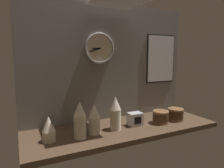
{
  "coord_description": "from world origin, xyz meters",
  "views": [
    {
      "loc": [
        -0.79,
        -1.41,
        0.58
      ],
      "look_at": [
        -0.09,
        0.04,
        0.36
      ],
      "focal_mm": 32.0,
      "sensor_mm": 36.0,
      "label": 1
    }
  ],
  "objects_px": {
    "napkin_dispenser": "(135,119)",
    "wall_clock": "(100,48)",
    "cup_stack_center_left": "(94,119)",
    "bowl_stack_far_right": "(176,114)",
    "bowl_stack_right": "(161,116)",
    "cup_stack_center": "(115,113)",
    "cup_stack_left": "(80,120)",
    "menu_board": "(161,59)",
    "cup_stack_far_left": "(49,129)"
  },
  "relations": [
    {
      "from": "napkin_dispenser",
      "to": "wall_clock",
      "type": "bearing_deg",
      "value": 129.95
    },
    {
      "from": "cup_stack_center_left",
      "to": "bowl_stack_far_right",
      "type": "distance_m",
      "value": 0.79
    },
    {
      "from": "bowl_stack_right",
      "to": "cup_stack_center",
      "type": "bearing_deg",
      "value": 174.75
    },
    {
      "from": "cup_stack_left",
      "to": "menu_board",
      "type": "distance_m",
      "value": 1.11
    },
    {
      "from": "cup_stack_center",
      "to": "napkin_dispenser",
      "type": "bearing_deg",
      "value": 2.83
    },
    {
      "from": "cup_stack_far_left",
      "to": "napkin_dispenser",
      "type": "xyz_separation_m",
      "value": [
        0.71,
        0.02,
        -0.03
      ]
    },
    {
      "from": "bowl_stack_right",
      "to": "menu_board",
      "type": "distance_m",
      "value": 0.64
    },
    {
      "from": "cup_stack_left",
      "to": "wall_clock",
      "type": "bearing_deg",
      "value": 47.69
    },
    {
      "from": "menu_board",
      "to": "wall_clock",
      "type": "bearing_deg",
      "value": -179.26
    },
    {
      "from": "napkin_dispenser",
      "to": "cup_stack_far_left",
      "type": "bearing_deg",
      "value": -178.67
    },
    {
      "from": "cup_stack_left",
      "to": "menu_board",
      "type": "height_order",
      "value": "menu_board"
    },
    {
      "from": "bowl_stack_right",
      "to": "napkin_dispenser",
      "type": "height_order",
      "value": "bowl_stack_right"
    },
    {
      "from": "wall_clock",
      "to": "menu_board",
      "type": "bearing_deg",
      "value": 0.74
    },
    {
      "from": "cup_stack_center",
      "to": "bowl_stack_right",
      "type": "distance_m",
      "value": 0.44
    },
    {
      "from": "wall_clock",
      "to": "napkin_dispenser",
      "type": "bearing_deg",
      "value": -50.05
    },
    {
      "from": "cup_stack_center",
      "to": "menu_board",
      "type": "relative_size",
      "value": 0.55
    },
    {
      "from": "wall_clock",
      "to": "bowl_stack_right",
      "type": "bearing_deg",
      "value": -34.24
    },
    {
      "from": "menu_board",
      "to": "napkin_dispenser",
      "type": "relative_size",
      "value": 4.15
    },
    {
      "from": "menu_board",
      "to": "napkin_dispenser",
      "type": "bearing_deg",
      "value": -150.87
    },
    {
      "from": "cup_stack_far_left",
      "to": "bowl_stack_right",
      "type": "bearing_deg",
      "value": -1.96
    },
    {
      "from": "cup_stack_center",
      "to": "bowl_stack_far_right",
      "type": "bearing_deg",
      "value": -3.5
    },
    {
      "from": "cup_stack_center_left",
      "to": "bowl_stack_far_right",
      "type": "bearing_deg",
      "value": -1.7
    },
    {
      "from": "cup_stack_left",
      "to": "napkin_dispenser",
      "type": "relative_size",
      "value": 2.27
    },
    {
      "from": "wall_clock",
      "to": "napkin_dispenser",
      "type": "height_order",
      "value": "wall_clock"
    },
    {
      "from": "cup_stack_center",
      "to": "cup_stack_left",
      "type": "xyz_separation_m",
      "value": [
        -0.31,
        -0.05,
        0.0
      ]
    },
    {
      "from": "bowl_stack_far_right",
      "to": "cup_stack_left",
      "type": "bearing_deg",
      "value": -179.24
    },
    {
      "from": "cup_stack_center",
      "to": "bowl_stack_right",
      "type": "bearing_deg",
      "value": -5.25
    },
    {
      "from": "bowl_stack_far_right",
      "to": "napkin_dispenser",
      "type": "relative_size",
      "value": 1.2
    },
    {
      "from": "wall_clock",
      "to": "cup_stack_left",
      "type": "bearing_deg",
      "value": -132.31
    },
    {
      "from": "cup_stack_left",
      "to": "wall_clock",
      "type": "xyz_separation_m",
      "value": [
        0.29,
        0.31,
        0.52
      ]
    },
    {
      "from": "cup_stack_center_left",
      "to": "menu_board",
      "type": "bearing_deg",
      "value": 18.66
    },
    {
      "from": "cup_stack_far_left",
      "to": "bowl_stack_far_right",
      "type": "xyz_separation_m",
      "value": [
        1.12,
        -0.03,
        -0.03
      ]
    },
    {
      "from": "cup_stack_left",
      "to": "bowl_stack_right",
      "type": "distance_m",
      "value": 0.74
    },
    {
      "from": "bowl_stack_far_right",
      "to": "napkin_dispenser",
      "type": "distance_m",
      "value": 0.41
    },
    {
      "from": "cup_stack_center_left",
      "to": "napkin_dispenser",
      "type": "relative_size",
      "value": 1.96
    },
    {
      "from": "cup_stack_center_left",
      "to": "bowl_stack_right",
      "type": "height_order",
      "value": "cup_stack_center_left"
    },
    {
      "from": "menu_board",
      "to": "napkin_dispenser",
      "type": "xyz_separation_m",
      "value": [
        -0.48,
        -0.26,
        -0.5
      ]
    },
    {
      "from": "cup_stack_center",
      "to": "menu_board",
      "type": "height_order",
      "value": "menu_board"
    },
    {
      "from": "cup_stack_center_left",
      "to": "bowl_stack_right",
      "type": "relative_size",
      "value": 1.64
    },
    {
      "from": "cup_stack_center",
      "to": "cup_stack_left",
      "type": "height_order",
      "value": "same"
    },
    {
      "from": "wall_clock",
      "to": "napkin_dispenser",
      "type": "xyz_separation_m",
      "value": [
        0.21,
        -0.26,
        -0.6
      ]
    },
    {
      "from": "cup_stack_far_left",
      "to": "bowl_stack_right",
      "type": "distance_m",
      "value": 0.94
    },
    {
      "from": "cup_stack_center",
      "to": "wall_clock",
      "type": "relative_size",
      "value": 0.97
    },
    {
      "from": "menu_board",
      "to": "bowl_stack_right",
      "type": "bearing_deg",
      "value": -127.65
    },
    {
      "from": "cup_stack_far_left",
      "to": "menu_board",
      "type": "xyz_separation_m",
      "value": [
        1.19,
        0.28,
        0.47
      ]
    },
    {
      "from": "cup_stack_far_left",
      "to": "bowl_stack_right",
      "type": "height_order",
      "value": "cup_stack_far_left"
    },
    {
      "from": "bowl_stack_far_right",
      "to": "menu_board",
      "type": "bearing_deg",
      "value": 78.2
    },
    {
      "from": "cup_stack_center_left",
      "to": "menu_board",
      "type": "distance_m",
      "value": 1.0
    },
    {
      "from": "cup_stack_center",
      "to": "bowl_stack_right",
      "type": "relative_size",
      "value": 1.89
    },
    {
      "from": "cup_stack_center",
      "to": "cup_stack_far_left",
      "type": "distance_m",
      "value": 0.52
    }
  ]
}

